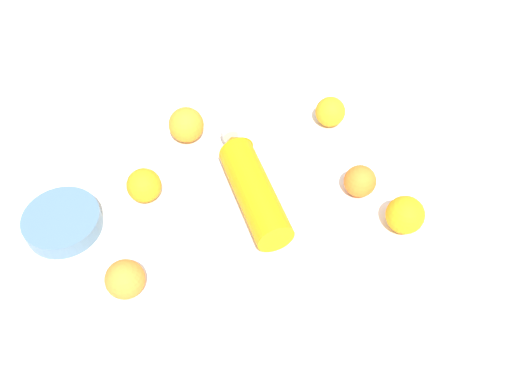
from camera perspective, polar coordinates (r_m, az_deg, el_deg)
The scene contains 9 objects.
ground_plane at distance 1.13m, azimuth 0.83°, elevation -2.51°, with size 2.40×2.40×0.00m, color silver.
water_bottle at distance 1.13m, azimuth -0.40°, elevation 0.87°, with size 0.31×0.13×0.08m.
orange_0 at distance 1.25m, azimuth -7.28°, elevation 6.97°, with size 0.08×0.08×0.08m, color orange.
orange_1 at distance 1.03m, azimuth -13.49°, elevation -8.84°, with size 0.07×0.07×0.07m, color orange.
orange_2 at distance 1.29m, azimuth 7.75°, elevation 8.29°, with size 0.07×0.07×0.07m, color orange.
orange_3 at distance 1.15m, azimuth -11.60°, elevation 0.68°, with size 0.07×0.07×0.07m, color orange.
orange_4 at distance 1.12m, azimuth 15.28°, elevation -2.32°, with size 0.08×0.08×0.08m, color orange.
orange_5 at distance 1.16m, azimuth 10.78°, elevation 1.12°, with size 0.07×0.07×0.07m, color orange.
ceramic_bowl at distance 1.16m, azimuth -19.52°, elevation -2.95°, with size 0.15×0.15×0.04m, color slate.
Camera 1 is at (-0.55, 0.35, 0.91)m, focal length 38.38 mm.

